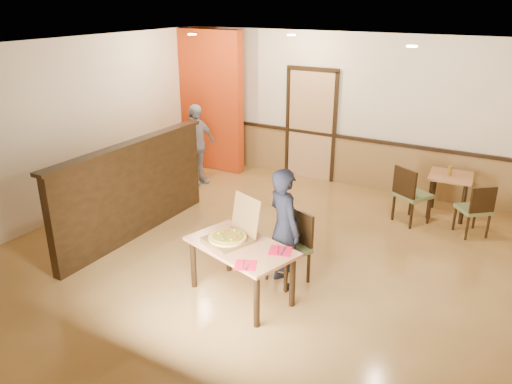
% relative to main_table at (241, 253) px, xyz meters
% --- Properties ---
extents(floor, '(7.00, 7.00, 0.00)m').
position_rel_main_table_xyz_m(floor, '(-0.24, 0.83, -0.58)').
color(floor, '#B98A47').
rests_on(floor, ground).
extents(ceiling, '(7.00, 7.00, 0.00)m').
position_rel_main_table_xyz_m(ceiling, '(-0.24, 0.83, 2.22)').
color(ceiling, black).
rests_on(ceiling, wall_back).
extents(wall_back, '(7.00, 0.00, 7.00)m').
position_rel_main_table_xyz_m(wall_back, '(-0.24, 4.33, 0.82)').
color(wall_back, '#FAEBC3').
rests_on(wall_back, floor).
extents(wall_left, '(0.00, 7.00, 7.00)m').
position_rel_main_table_xyz_m(wall_left, '(-3.74, 0.83, 0.82)').
color(wall_left, '#FAEBC3').
rests_on(wall_left, floor).
extents(wainscot_back, '(7.00, 0.04, 0.90)m').
position_rel_main_table_xyz_m(wainscot_back, '(-0.24, 4.30, -0.13)').
color(wainscot_back, olive).
rests_on(wainscot_back, floor).
extents(chair_rail_back, '(7.00, 0.06, 0.06)m').
position_rel_main_table_xyz_m(chair_rail_back, '(-0.24, 4.28, 0.34)').
color(chair_rail_back, black).
rests_on(chair_rail_back, wall_back).
extents(back_door, '(0.90, 0.06, 2.10)m').
position_rel_main_table_xyz_m(back_door, '(-1.04, 4.29, 0.47)').
color(back_door, tan).
rests_on(back_door, wall_back).
extents(booth_partition, '(0.20, 3.10, 1.44)m').
position_rel_main_table_xyz_m(booth_partition, '(-2.24, 0.63, 0.16)').
color(booth_partition, black).
rests_on(booth_partition, floor).
extents(red_accent_panel, '(1.60, 0.20, 2.78)m').
position_rel_main_table_xyz_m(red_accent_panel, '(-3.14, 3.83, 0.82)').
color(red_accent_panel, '#AD330C').
rests_on(red_accent_panel, floor).
extents(spot_a, '(0.14, 0.14, 0.02)m').
position_rel_main_table_xyz_m(spot_a, '(-2.54, 2.63, 2.20)').
color(spot_a, '#FFE7B2').
rests_on(spot_a, ceiling).
extents(spot_b, '(0.14, 0.14, 0.02)m').
position_rel_main_table_xyz_m(spot_b, '(-1.04, 3.33, 2.20)').
color(spot_b, '#FFE7B2').
rests_on(spot_b, ceiling).
extents(spot_c, '(0.14, 0.14, 0.02)m').
position_rel_main_table_xyz_m(spot_c, '(1.16, 2.33, 2.20)').
color(spot_c, '#FFE7B2').
rests_on(spot_c, ceiling).
extents(main_table, '(1.43, 1.06, 0.69)m').
position_rel_main_table_xyz_m(main_table, '(0.00, 0.00, 0.00)').
color(main_table, '#AF7449').
rests_on(main_table, floor).
extents(diner_chair, '(0.59, 0.59, 0.91)m').
position_rel_main_table_xyz_m(diner_chair, '(0.35, 0.64, -0.08)').
color(diner_chair, '#5E6E40').
rests_on(diner_chair, floor).
extents(side_chair_left, '(0.63, 0.63, 0.93)m').
position_rel_main_table_xyz_m(side_chair_left, '(1.20, 3.10, -0.07)').
color(side_chair_left, '#5E6E40').
rests_on(side_chair_left, floor).
extents(side_chair_right, '(0.58, 0.58, 0.83)m').
position_rel_main_table_xyz_m(side_chair_right, '(2.18, 3.11, -0.13)').
color(side_chair_right, '#5E6E40').
rests_on(side_chair_right, floor).
extents(side_table, '(0.71, 0.71, 0.70)m').
position_rel_main_table_xyz_m(side_table, '(1.69, 3.71, -0.05)').
color(side_table, '#AF7449').
rests_on(side_table, floor).
extents(diner, '(0.67, 0.61, 1.53)m').
position_rel_main_table_xyz_m(diner, '(0.30, 0.50, 0.18)').
color(diner, black).
rests_on(diner, floor).
extents(passerby, '(0.59, 0.97, 1.54)m').
position_rel_main_table_xyz_m(passerby, '(-2.76, 2.89, 0.19)').
color(passerby, '#9997A0').
rests_on(passerby, floor).
extents(pizza_box, '(0.64, 0.69, 0.50)m').
position_rel_main_table_xyz_m(pizza_box, '(-0.17, 0.05, 0.17)').
color(pizza_box, brown).
rests_on(pizza_box, main_table).
extents(pizza, '(0.53, 0.53, 0.03)m').
position_rel_main_table_xyz_m(pizza, '(-0.19, 0.00, 0.16)').
color(pizza, gold).
rests_on(pizza, pizza_box).
extents(napkin_near, '(0.30, 0.30, 0.01)m').
position_rel_main_table_xyz_m(napkin_near, '(0.29, -0.38, 0.11)').
color(napkin_near, red).
rests_on(napkin_near, main_table).
extents(napkin_far, '(0.31, 0.31, 0.01)m').
position_rel_main_table_xyz_m(napkin_far, '(0.46, 0.09, 0.11)').
color(napkin_far, red).
rests_on(napkin_far, main_table).
extents(condiment, '(0.06, 0.06, 0.16)m').
position_rel_main_table_xyz_m(condiment, '(1.66, 3.67, 0.20)').
color(condiment, brown).
rests_on(condiment, side_table).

